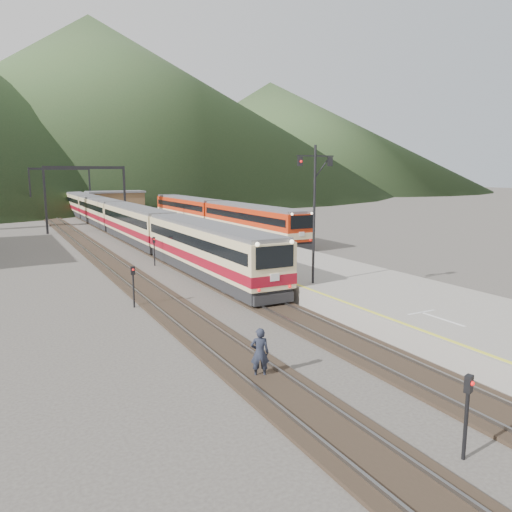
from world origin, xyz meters
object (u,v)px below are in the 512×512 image
worker (260,353)px  signal_mast (314,201)px  main_train (101,211)px  second_train (215,215)px

worker → signal_mast: bearing=-110.1°
main_train → signal_mast: size_ratio=12.36×
signal_mast → worker: (-7.88, -8.26, -4.76)m
second_train → worker: size_ratio=21.35×
main_train → signal_mast: (2.86, -47.26, 3.75)m
second_train → worker: bearing=-111.2°
main_train → worker: 55.75m
second_train → worker: second_train is taller
main_train → worker: bearing=-95.2°
second_train → signal_mast: signal_mast is taller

